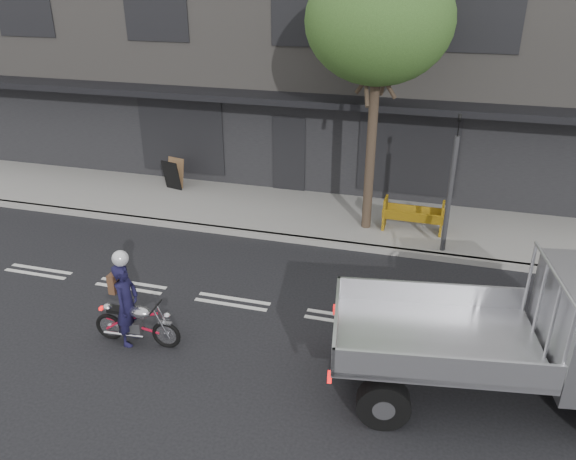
# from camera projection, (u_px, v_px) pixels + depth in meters

# --- Properties ---
(ground) EXTENTS (80.00, 80.00, 0.00)m
(ground) POSITION_uv_depth(u_px,v_px,m) (233.00, 302.00, 11.85)
(ground) COLOR black
(ground) RESTS_ON ground
(sidewalk) EXTENTS (32.00, 3.20, 0.15)m
(sidewalk) POSITION_uv_depth(u_px,v_px,m) (291.00, 213.00, 15.91)
(sidewalk) COLOR gray
(sidewalk) RESTS_ON ground
(kerb) EXTENTS (32.00, 0.20, 0.15)m
(kerb) POSITION_uv_depth(u_px,v_px,m) (275.00, 237.00, 14.52)
(kerb) COLOR gray
(kerb) RESTS_ON ground
(building_main) EXTENTS (26.00, 10.00, 8.00)m
(building_main) POSITION_uv_depth(u_px,v_px,m) (340.00, 40.00, 19.97)
(building_main) COLOR slate
(building_main) RESTS_ON ground
(street_tree) EXTENTS (3.40, 3.40, 6.74)m
(street_tree) POSITION_uv_depth(u_px,v_px,m) (379.00, 22.00, 12.71)
(street_tree) COLOR #382B21
(street_tree) RESTS_ON ground
(traffic_light_pole) EXTENTS (0.12, 0.12, 3.50)m
(traffic_light_pole) POSITION_uv_depth(u_px,v_px,m) (450.00, 193.00, 13.05)
(traffic_light_pole) COLOR #2D2D30
(traffic_light_pole) RESTS_ON ground
(motorcycle) EXTENTS (1.71, 0.50, 0.88)m
(motorcycle) POSITION_uv_depth(u_px,v_px,m) (137.00, 322.00, 10.39)
(motorcycle) COLOR black
(motorcycle) RESTS_ON ground
(rider) EXTENTS (0.42, 0.62, 1.64)m
(rider) POSITION_uv_depth(u_px,v_px,m) (127.00, 304.00, 10.27)
(rider) COLOR black
(rider) RESTS_ON ground
(construction_barrier) EXTENTS (1.57, 0.66, 0.87)m
(construction_barrier) POSITION_uv_depth(u_px,v_px,m) (412.00, 218.00, 14.32)
(construction_barrier) COLOR #FBB20D
(construction_barrier) RESTS_ON sidewalk
(sandwich_board) EXTENTS (0.66, 0.52, 0.92)m
(sandwich_board) POSITION_uv_depth(u_px,v_px,m) (172.00, 175.00, 17.15)
(sandwich_board) COLOR black
(sandwich_board) RESTS_ON sidewalk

